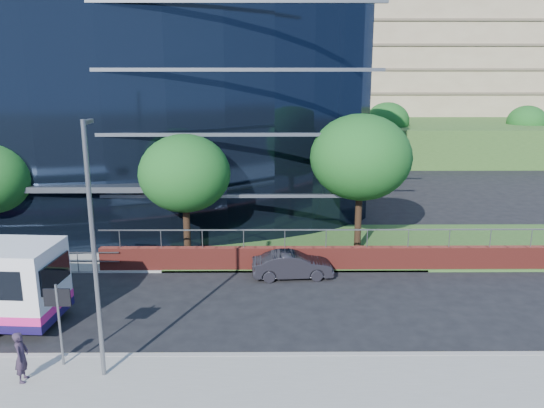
{
  "coord_description": "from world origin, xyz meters",
  "views": [
    {
      "loc": [
        11.21,
        -17.22,
        9.37
      ],
      "look_at": [
        11.38,
        8.0,
        3.19
      ],
      "focal_mm": 35.0,
      "sensor_mm": 36.0,
      "label": 1
    }
  ],
  "objects_px": {
    "tree_dist_e": "(387,121)",
    "parked_car": "(292,265)",
    "street_sign": "(58,308)",
    "tree_far_d": "(361,157)",
    "tree_dist_f": "(527,122)",
    "tree_far_c": "(185,173)",
    "pedestrian": "(21,357)",
    "streetlight_east": "(94,245)"
  },
  "relations": [
    {
      "from": "tree_dist_e",
      "to": "parked_car",
      "type": "relative_size",
      "value": 1.72
    },
    {
      "from": "street_sign",
      "to": "tree_far_d",
      "type": "distance_m",
      "value": 16.61
    },
    {
      "from": "street_sign",
      "to": "tree_dist_e",
      "type": "bearing_deg",
      "value": 64.88
    },
    {
      "from": "street_sign",
      "to": "tree_dist_f",
      "type": "height_order",
      "value": "tree_dist_f"
    },
    {
      "from": "tree_far_c",
      "to": "pedestrian",
      "type": "relative_size",
      "value": 4.01
    },
    {
      "from": "tree_dist_e",
      "to": "pedestrian",
      "type": "xyz_separation_m",
      "value": [
        -20.38,
        -42.52,
        -3.57
      ]
    },
    {
      "from": "tree_dist_e",
      "to": "streetlight_east",
      "type": "height_order",
      "value": "streetlight_east"
    },
    {
      "from": "streetlight_east",
      "to": "parked_car",
      "type": "height_order",
      "value": "streetlight_east"
    },
    {
      "from": "street_sign",
      "to": "tree_far_d",
      "type": "xyz_separation_m",
      "value": [
        11.5,
        11.59,
        3.04
      ]
    },
    {
      "from": "street_sign",
      "to": "tree_far_c",
      "type": "xyz_separation_m",
      "value": [
        2.5,
        10.59,
        2.39
      ]
    },
    {
      "from": "tree_dist_f",
      "to": "street_sign",
      "type": "bearing_deg",
      "value": -129.16
    },
    {
      "from": "tree_far_c",
      "to": "streetlight_east",
      "type": "xyz_separation_m",
      "value": [
        -1.0,
        -11.17,
        -0.1
      ]
    },
    {
      "from": "street_sign",
      "to": "parked_car",
      "type": "xyz_separation_m",
      "value": [
        7.83,
        7.94,
        -1.53
      ]
    },
    {
      "from": "tree_dist_f",
      "to": "pedestrian",
      "type": "distance_m",
      "value": 57.58
    },
    {
      "from": "street_sign",
      "to": "tree_dist_f",
      "type": "relative_size",
      "value": 0.46
    },
    {
      "from": "tree_dist_f",
      "to": "pedestrian",
      "type": "xyz_separation_m",
      "value": [
        -36.38,
        -44.52,
        -3.25
      ]
    },
    {
      "from": "parked_car",
      "to": "tree_dist_f",
      "type": "bearing_deg",
      "value": -42.06
    },
    {
      "from": "parked_car",
      "to": "tree_dist_e",
      "type": "bearing_deg",
      "value": -23.37
    },
    {
      "from": "tree_far_c",
      "to": "parked_car",
      "type": "relative_size",
      "value": 1.72
    },
    {
      "from": "streetlight_east",
      "to": "pedestrian",
      "type": "bearing_deg",
      "value": -171.67
    },
    {
      "from": "tree_far_c",
      "to": "streetlight_east",
      "type": "height_order",
      "value": "streetlight_east"
    },
    {
      "from": "tree_dist_e",
      "to": "tree_dist_f",
      "type": "bearing_deg",
      "value": 7.13
    },
    {
      "from": "pedestrian",
      "to": "tree_dist_f",
      "type": "bearing_deg",
      "value": -44.2
    },
    {
      "from": "tree_far_d",
      "to": "tree_dist_e",
      "type": "relative_size",
      "value": 1.14
    },
    {
      "from": "streetlight_east",
      "to": "street_sign",
      "type": "bearing_deg",
      "value": 158.64
    },
    {
      "from": "tree_far_d",
      "to": "tree_dist_f",
      "type": "height_order",
      "value": "tree_far_d"
    },
    {
      "from": "tree_dist_f",
      "to": "parked_car",
      "type": "distance_m",
      "value": 45.27
    },
    {
      "from": "parked_car",
      "to": "street_sign",
      "type": "bearing_deg",
      "value": 131.15
    },
    {
      "from": "street_sign",
      "to": "parked_car",
      "type": "distance_m",
      "value": 11.26
    },
    {
      "from": "tree_dist_f",
      "to": "streetlight_east",
      "type": "xyz_separation_m",
      "value": [
        -34.0,
        -44.17,
        0.23
      ]
    },
    {
      "from": "street_sign",
      "to": "pedestrian",
      "type": "xyz_separation_m",
      "value": [
        -0.88,
        -0.93,
        -1.19
      ]
    },
    {
      "from": "tree_far_d",
      "to": "pedestrian",
      "type": "bearing_deg",
      "value": -134.66
    },
    {
      "from": "tree_far_d",
      "to": "street_sign",
      "type": "bearing_deg",
      "value": -134.78
    },
    {
      "from": "streetlight_east",
      "to": "parked_car",
      "type": "relative_size",
      "value": 2.12
    },
    {
      "from": "tree_far_c",
      "to": "tree_dist_f",
      "type": "xyz_separation_m",
      "value": [
        33.0,
        33.0,
        -0.33
      ]
    },
    {
      "from": "street_sign",
      "to": "streetlight_east",
      "type": "relative_size",
      "value": 0.35
    },
    {
      "from": "tree_dist_e",
      "to": "pedestrian",
      "type": "height_order",
      "value": "tree_dist_e"
    },
    {
      "from": "tree_far_c",
      "to": "parked_car",
      "type": "xyz_separation_m",
      "value": [
        5.33,
        -2.65,
        -3.91
      ]
    },
    {
      "from": "street_sign",
      "to": "streetlight_east",
      "type": "bearing_deg",
      "value": -21.36
    },
    {
      "from": "street_sign",
      "to": "tree_dist_e",
      "type": "relative_size",
      "value": 0.43
    },
    {
      "from": "tree_dist_e",
      "to": "tree_dist_f",
      "type": "relative_size",
      "value": 1.08
    },
    {
      "from": "streetlight_east",
      "to": "tree_dist_f",
      "type": "bearing_deg",
      "value": 52.42
    }
  ]
}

